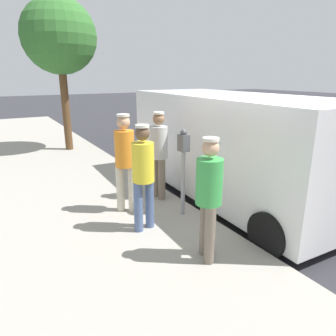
% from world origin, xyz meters
% --- Properties ---
extents(ground_plane, '(80.00, 80.00, 0.00)m').
position_xyz_m(ground_plane, '(0.00, 0.00, 0.00)').
color(ground_plane, '#2D2D33').
extents(sidewalk_slab, '(5.00, 32.00, 0.15)m').
position_xyz_m(sidewalk_slab, '(3.50, 0.00, 0.07)').
color(sidewalk_slab, '#9E998E').
rests_on(sidewalk_slab, ground).
extents(parking_meter_near, '(0.14, 0.18, 1.52)m').
position_xyz_m(parking_meter_near, '(1.35, -0.56, 1.18)').
color(parking_meter_near, gray).
rests_on(parking_meter_near, sidewalk_slab).
extents(pedestrian_in_green, '(0.34, 0.35, 1.65)m').
position_xyz_m(pedestrian_in_green, '(1.81, 0.76, 1.09)').
color(pedestrian_in_green, '#726656').
rests_on(pedestrian_in_green, sidewalk_slab).
extents(pedestrian_in_yellow, '(0.36, 0.34, 1.68)m').
position_xyz_m(pedestrian_in_yellow, '(2.17, -0.41, 1.11)').
color(pedestrian_in_yellow, '#4C608C').
rests_on(pedestrian_in_yellow, sidewalk_slab).
extents(pedestrian_in_orange, '(0.34, 0.34, 1.75)m').
position_xyz_m(pedestrian_in_orange, '(2.14, -1.20, 1.16)').
color(pedestrian_in_orange, beige).
rests_on(pedestrian_in_orange, sidewalk_slab).
extents(pedestrian_in_gray, '(0.34, 0.36, 1.71)m').
position_xyz_m(pedestrian_in_gray, '(1.33, -1.45, 1.13)').
color(pedestrian_in_gray, '#726656').
rests_on(pedestrian_in_gray, sidewalk_slab).
extents(parked_van, '(2.27, 5.26, 2.15)m').
position_xyz_m(parked_van, '(-0.15, -1.06, 1.15)').
color(parked_van, white).
rests_on(parked_van, ground).
extents(street_tree, '(2.25, 2.25, 4.62)m').
position_xyz_m(street_tree, '(1.89, -6.68, 3.61)').
color(street_tree, brown).
rests_on(street_tree, sidewalk_slab).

